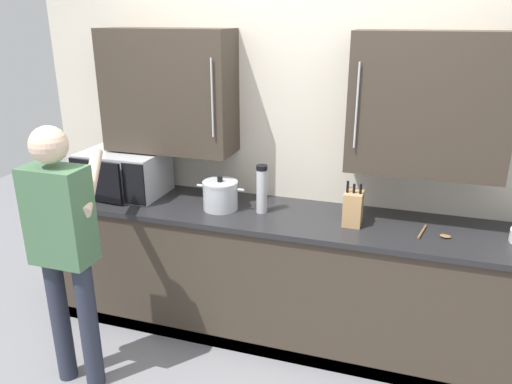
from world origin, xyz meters
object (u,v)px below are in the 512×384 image
Objects in this scene: knife_block at (353,208)px; wooden_spoon at (434,234)px; microwave_oven at (121,172)px; stock_pot at (220,195)px; person_figure at (63,239)px; thermos_flask at (262,189)px.

wooden_spoon is at bearing -2.85° from knife_block.
microwave_oven is 2.15m from wooden_spoon.
person_figure reaches higher than stock_pot.
knife_block is at bearing -2.07° from microwave_oven.
wooden_spoon is 1.08m from thermos_flask.
knife_block reaches higher than wooden_spoon.
microwave_oven is 1.66m from knife_block.
thermos_flask is at bearing 178.62° from knife_block.
thermos_flask is at bearing 5.60° from stock_pot.
stock_pot is at bearing -179.14° from knife_block.
thermos_flask is at bearing 177.96° from wooden_spoon.
microwave_oven is 0.80m from stock_pot.
thermos_flask reaches higher than stock_pot.
person_figure is at bearing -158.44° from wooden_spoon.
microwave_oven is 2.82× the size of wooden_spoon.
thermos_flask reaches higher than knife_block.
thermos_flask is (-1.07, 0.04, 0.15)m from wooden_spoon.
knife_block is 0.59m from thermos_flask.
person_figure reaches higher than wooden_spoon.
stock_pot is 1.01m from person_figure.
microwave_oven reaches higher than wooden_spoon.
stock_pot is (-0.28, -0.03, -0.06)m from thermos_flask.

